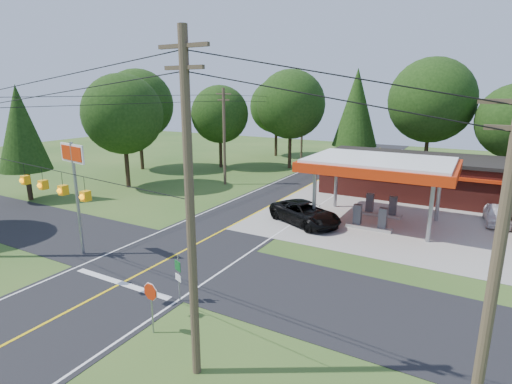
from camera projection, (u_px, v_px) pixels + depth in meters
The scene contains 17 objects.
ground at pixel (169, 259), 23.61m from camera, with size 120.00×120.00×0.00m, color #2C511C.
main_highway at pixel (169, 259), 23.60m from camera, with size 8.00×120.00×0.02m, color black.
cross_road at pixel (169, 259), 23.60m from camera, with size 70.00×7.00×0.02m, color black.
lane_center_yellow at pixel (169, 258), 23.60m from camera, with size 0.15×110.00×0.00m, color yellow.
gas_canopy at pixel (379, 167), 29.25m from camera, with size 10.60×7.40×4.88m.
convenience_store at pixel (412, 175), 37.77m from camera, with size 16.40×7.55×3.80m.
utility_pole_near_right at pixel (190, 210), 12.66m from camera, with size 1.80×0.30×11.50m.
utility_pole_far_left at pixel (224, 135), 41.34m from camera, with size 1.80×0.30×10.00m.
utility_pole_right_b at pixel (495, 272), 10.06m from camera, with size 1.80×0.30×10.00m.
utility_pole_north at pixel (302, 128), 55.09m from camera, with size 0.30×0.30×9.50m.
overhead_beacons at pixel (51, 172), 17.50m from camera, with size 17.04×2.04×1.03m.
treeline_backdrop at pixel (326, 113), 41.65m from camera, with size 70.27×51.59×13.30m.
suv_car at pixel (305, 213), 29.70m from camera, with size 5.92×5.92×1.64m, color black.
sedan_car at pixel (497, 215), 29.68m from camera, with size 4.12×4.12×1.40m, color white.
big_stop_sign at pixel (74, 172), 23.05m from camera, with size 2.51×0.55×6.84m.
octagonal_stop_sign at pixel (151, 296), 15.98m from camera, with size 0.79×0.12×2.25m.
route_sign_post at pixel (178, 274), 18.47m from camera, with size 0.46×0.20×2.37m.
Camera 1 is at (15.29, -16.54, 9.62)m, focal length 28.00 mm.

